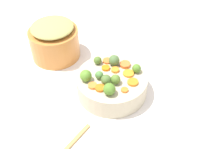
{
  "coord_description": "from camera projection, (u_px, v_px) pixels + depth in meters",
  "views": [
    {
      "loc": [
        -0.68,
        0.18,
        0.8
      ],
      "look_at": [
        0.03,
        -0.05,
        0.11
      ],
      "focal_mm": 45.66,
      "sensor_mm": 36.0,
      "label": 1
    }
  ],
  "objects": [
    {
      "name": "brussels_sprout_2",
      "position": [
        106.0,
        80.0,
        0.98
      ],
      "size": [
        0.04,
        0.04,
        0.04
      ],
      "primitive_type": "sphere",
      "color": "#4D6C32",
      "rests_on": "serving_bowl_carrots"
    },
    {
      "name": "stuffing_mound",
      "position": [
        52.0,
        27.0,
        1.14
      ],
      "size": [
        0.17,
        0.17,
        0.03
      ],
      "primitive_type": "ellipsoid",
      "color": "tan",
      "rests_on": "metal_pot"
    },
    {
      "name": "carrot_slice_7",
      "position": [
        107.0,
        61.0,
        1.08
      ],
      "size": [
        0.04,
        0.04,
        0.01
      ],
      "primitive_type": "cylinder",
      "rotation": [
        0.0,
        0.0,
        6.24
      ],
      "color": "orange",
      "rests_on": "serving_bowl_carrots"
    },
    {
      "name": "carrot_slice_1",
      "position": [
        106.0,
        68.0,
        1.05
      ],
      "size": [
        0.04,
        0.04,
        0.01
      ],
      "primitive_type": "cylinder",
      "rotation": [
        0.0,
        0.0,
        2.08
      ],
      "color": "orange",
      "rests_on": "serving_bowl_carrots"
    },
    {
      "name": "carrot_slice_6",
      "position": [
        115.0,
        70.0,
        1.04
      ],
      "size": [
        0.04,
        0.04,
        0.01
      ],
      "primitive_type": "cylinder",
      "rotation": [
        0.0,
        0.0,
        5.11
      ],
      "color": "orange",
      "rests_on": "serving_bowl_carrots"
    },
    {
      "name": "brussels_sprout_3",
      "position": [
        109.0,
        89.0,
        0.95
      ],
      "size": [
        0.04,
        0.04,
        0.04
      ],
      "primitive_type": "sphere",
      "color": "#507E28",
      "rests_on": "serving_bowl_carrots"
    },
    {
      "name": "carrot_slice_8",
      "position": [
        125.0,
        90.0,
        0.97
      ],
      "size": [
        0.03,
        0.03,
        0.01
      ],
      "primitive_type": "cylinder",
      "rotation": [
        0.0,
        0.0,
        4.2
      ],
      "color": "orange",
      "rests_on": "serving_bowl_carrots"
    },
    {
      "name": "brussels_sprout_7",
      "position": [
        86.0,
        76.0,
        1.0
      ],
      "size": [
        0.04,
        0.04,
        0.04
      ],
      "primitive_type": "sphere",
      "color": "#58882B",
      "rests_on": "serving_bowl_carrots"
    },
    {
      "name": "serving_bowl_carrots",
      "position": [
        112.0,
        84.0,
        1.05
      ],
      "size": [
        0.26,
        0.26,
        0.08
      ],
      "primitive_type": "cylinder",
      "color": "#BCAF91",
      "rests_on": "tabletop"
    },
    {
      "name": "brussels_sprout_0",
      "position": [
        136.0,
        68.0,
        1.03
      ],
      "size": [
        0.03,
        0.03,
        0.03
      ],
      "primitive_type": "sphere",
      "color": "#4F7C28",
      "rests_on": "serving_bowl_carrots"
    },
    {
      "name": "brussels_sprout_1",
      "position": [
        98.0,
        60.0,
        1.07
      ],
      "size": [
        0.03,
        0.03,
        0.03
      ],
      "primitive_type": "sphere",
      "color": "#4D6D2A",
      "rests_on": "serving_bowl_carrots"
    },
    {
      "name": "metal_pot",
      "position": [
        55.0,
        43.0,
        1.2
      ],
      "size": [
        0.2,
        0.2,
        0.13
      ],
      "primitive_type": "cylinder",
      "color": "#C67A38",
      "rests_on": "tabletop"
    },
    {
      "name": "carrot_slice_2",
      "position": [
        133.0,
        82.0,
        1.0
      ],
      "size": [
        0.05,
        0.05,
        0.01
      ],
      "primitive_type": "cylinder",
      "rotation": [
        0.0,
        0.0,
        3.84
      ],
      "color": "orange",
      "rests_on": "serving_bowl_carrots"
    },
    {
      "name": "carrot_slice_0",
      "position": [
        125.0,
        65.0,
        1.06
      ],
      "size": [
        0.05,
        0.05,
        0.01
      ],
      "primitive_type": "cylinder",
      "rotation": [
        0.0,
        0.0,
        2.15
      ],
      "color": "orange",
      "rests_on": "serving_bowl_carrots"
    },
    {
      "name": "carrot_slice_3",
      "position": [
        128.0,
        73.0,
        1.03
      ],
      "size": [
        0.04,
        0.04,
        0.01
      ],
      "primitive_type": "cylinder",
      "rotation": [
        0.0,
        0.0,
        6.19
      ],
      "color": "orange",
      "rests_on": "serving_bowl_carrots"
    },
    {
      "name": "carrot_slice_4",
      "position": [
        100.0,
        88.0,
        0.98
      ],
      "size": [
        0.05,
        0.05,
        0.01
      ],
      "primitive_type": "cylinder",
      "rotation": [
        0.0,
        0.0,
        1.08
      ],
      "color": "orange",
      "rests_on": "serving_bowl_carrots"
    },
    {
      "name": "brussels_sprout_5",
      "position": [
        99.0,
        75.0,
        1.01
      ],
      "size": [
        0.03,
        0.03,
        0.03
      ],
      "primitive_type": "sphere",
      "color": "#4D7F3D",
      "rests_on": "serving_bowl_carrots"
    },
    {
      "name": "brussels_sprout_4",
      "position": [
        115.0,
        79.0,
        0.99
      ],
      "size": [
        0.04,
        0.04,
        0.04
      ],
      "primitive_type": "sphere",
      "color": "#54762B",
      "rests_on": "serving_bowl_carrots"
    },
    {
      "name": "tabletop",
      "position": [
        101.0,
        102.0,
        1.05
      ],
      "size": [
        2.4,
        2.4,
        0.02
      ],
      "primitive_type": "cube",
      "color": "white",
      "rests_on": "ground"
    },
    {
      "name": "carrot_slice_5",
      "position": [
        92.0,
        85.0,
        0.99
      ],
      "size": [
        0.04,
        0.04,
        0.01
      ],
      "primitive_type": "cylinder",
      "rotation": [
        0.0,
        0.0,
        5.67
      ],
      "color": "orange",
      "rests_on": "serving_bowl_carrots"
    },
    {
      "name": "brussels_sprout_6",
      "position": [
        114.0,
        60.0,
        1.06
      ],
      "size": [
        0.04,
        0.04,
        0.04
      ],
      "primitive_type": "sphere",
      "color": "#4C6B38",
      "rests_on": "serving_bowl_carrots"
    }
  ]
}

